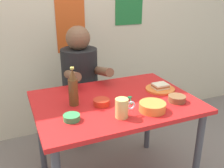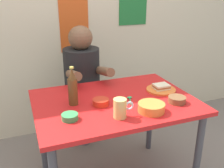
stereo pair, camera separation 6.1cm
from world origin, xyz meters
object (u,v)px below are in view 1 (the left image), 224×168
at_px(plate_orange, 160,89).
at_px(sauce_bowl_chili, 101,102).
at_px(dining_table, 115,112).
at_px(sandwich, 160,86).
at_px(person_seated, 80,72).
at_px(beer_mug, 122,108).
at_px(beer_bottle, 73,88).
at_px(stool, 82,113).

xyz_separation_m(plate_orange, sauce_bowl_chili, (-0.50, -0.07, 0.02)).
bearing_deg(plate_orange, dining_table, -175.40).
xyz_separation_m(sandwich, sauce_bowl_chili, (-0.50, -0.07, -0.01)).
bearing_deg(person_seated, plate_orange, -51.97).
relative_size(dining_table, sandwich, 10.00).
xyz_separation_m(dining_table, plate_orange, (0.39, 0.03, 0.10)).
distance_m(beer_mug, beer_bottle, 0.36).
bearing_deg(beer_bottle, plate_orange, -0.15).
xyz_separation_m(stool, plate_orange, (0.46, -0.60, 0.40)).
relative_size(person_seated, plate_orange, 3.27).
xyz_separation_m(person_seated, beer_mug, (0.01, -0.86, 0.03)).
bearing_deg(dining_table, stool, 96.26).
relative_size(plate_orange, sandwich, 2.00).
relative_size(plate_orange, beer_mug, 1.75).
height_order(beer_bottle, sauce_bowl_chili, beer_bottle).
height_order(dining_table, beer_bottle, beer_bottle).
bearing_deg(dining_table, sandwich, 4.60).
bearing_deg(sauce_bowl_chili, plate_orange, 8.16).
bearing_deg(stool, beer_mug, -89.35).
distance_m(person_seated, sandwich, 0.75).
relative_size(stool, plate_orange, 2.05).
distance_m(sandwich, sauce_bowl_chili, 0.51).
bearing_deg(beer_bottle, sandwich, -0.15).
relative_size(dining_table, person_seated, 1.53).
xyz_separation_m(plate_orange, beer_mug, (-0.45, -0.28, 0.05)).
xyz_separation_m(stool, sauce_bowl_chili, (-0.05, -0.67, 0.41)).
distance_m(plate_orange, beer_mug, 0.53).
xyz_separation_m(dining_table, beer_bottle, (-0.28, 0.03, 0.21)).
distance_m(person_seated, plate_orange, 0.75).
bearing_deg(beer_mug, person_seated, 90.66).
relative_size(dining_table, beer_bottle, 4.20).
xyz_separation_m(dining_table, person_seated, (-0.07, 0.62, 0.12)).
relative_size(sandwich, beer_mug, 0.87).
xyz_separation_m(person_seated, beer_bottle, (-0.21, -0.59, 0.09)).
bearing_deg(stool, beer_bottle, -109.61).
height_order(dining_table, person_seated, person_seated).
height_order(plate_orange, sandwich, sandwich).
bearing_deg(dining_table, beer_bottle, 173.29).
bearing_deg(plate_orange, sauce_bowl_chili, -171.84).
distance_m(sandwich, beer_bottle, 0.68).
relative_size(plate_orange, sauce_bowl_chili, 2.00).
bearing_deg(sandwich, stool, 127.50).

